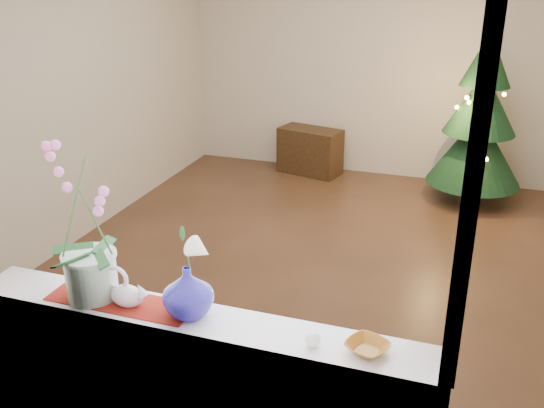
% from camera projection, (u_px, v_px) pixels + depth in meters
% --- Properties ---
extents(ground, '(5.00, 5.00, 0.00)m').
position_uv_depth(ground, '(323.00, 265.00, 5.09)').
color(ground, '#392517').
rests_on(ground, ground).
extents(wall_back, '(4.50, 0.10, 2.70)m').
position_uv_depth(wall_back, '(383.00, 59.00, 6.78)').
color(wall_back, beige).
rests_on(wall_back, ground).
extents(wall_front, '(4.50, 0.10, 2.70)m').
position_uv_depth(wall_front, '(176.00, 241.00, 2.39)').
color(wall_front, beige).
rests_on(wall_front, ground).
extents(wall_left, '(0.10, 5.00, 2.70)m').
position_uv_depth(wall_left, '(77.00, 87.00, 5.26)').
color(wall_left, beige).
rests_on(wall_left, ground).
extents(windowsill, '(2.20, 0.26, 0.04)m').
position_uv_depth(windowsill, '(195.00, 321.00, 2.68)').
color(windowsill, white).
rests_on(windowsill, window_apron).
extents(window_frame, '(2.22, 0.06, 1.60)m').
position_uv_depth(window_frame, '(174.00, 154.00, 2.29)').
color(window_frame, white).
rests_on(window_frame, windowsill).
extents(runner, '(0.70, 0.20, 0.01)m').
position_uv_depth(runner, '(120.00, 302.00, 2.78)').
color(runner, maroon).
rests_on(runner, windowsill).
extents(orchid_pot, '(0.25, 0.25, 0.74)m').
position_uv_depth(orchid_pot, '(85.00, 224.00, 2.69)').
color(orchid_pot, beige).
rests_on(orchid_pot, windowsill).
extents(swan, '(0.23, 0.15, 0.18)m').
position_uv_depth(swan, '(126.00, 288.00, 2.72)').
color(swan, silver).
rests_on(swan, windowsill).
extents(blue_vase, '(0.29, 0.29, 0.27)m').
position_uv_depth(blue_vase, '(188.00, 288.00, 2.63)').
color(blue_vase, navy).
rests_on(blue_vase, windowsill).
extents(lily, '(0.15, 0.09, 0.20)m').
position_uv_depth(lily, '(185.00, 239.00, 2.54)').
color(lily, white).
rests_on(lily, blue_vase).
extents(paperweight, '(0.07, 0.07, 0.07)m').
position_uv_depth(paperweight, '(313.00, 339.00, 2.45)').
color(paperweight, white).
rests_on(paperweight, windowsill).
extents(amber_dish, '(0.19, 0.19, 0.04)m').
position_uv_depth(amber_dish, '(367.00, 348.00, 2.43)').
color(amber_dish, '#925A19').
rests_on(amber_dish, windowsill).
extents(xmas_tree, '(1.23, 1.23, 1.75)m').
position_uv_depth(xmas_tree, '(480.00, 120.00, 6.14)').
color(xmas_tree, black).
rests_on(xmas_tree, ground).
extents(side_table, '(0.79, 0.52, 0.54)m').
position_uv_depth(side_table, '(310.00, 151.00, 7.19)').
color(side_table, black).
rests_on(side_table, ground).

